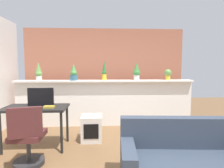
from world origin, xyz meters
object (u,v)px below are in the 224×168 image
at_px(desk, 36,111).
at_px(couch, 186,165).
at_px(potted_plant_2, 104,71).
at_px(potted_plant_3, 137,71).
at_px(book_on_desk, 49,107).
at_px(office_chair, 28,141).
at_px(potted_plant_4, 168,74).
at_px(tv_monitor, 41,97).
at_px(potted_plant_0, 39,72).
at_px(potted_plant_1, 74,73).
at_px(side_cube_shelf, 92,128).

height_order(desk, couch, couch).
bearing_deg(potted_plant_2, potted_plant_3, 1.94).
xyz_separation_m(potted_plant_2, book_on_desk, (-0.96, -1.32, -0.59)).
bearing_deg(office_chair, potted_plant_4, 34.68).
xyz_separation_m(potted_plant_3, tv_monitor, (-1.97, -1.16, -0.43)).
relative_size(tv_monitor, couch, 0.29).
bearing_deg(potted_plant_4, potted_plant_2, -179.50).
bearing_deg(office_chair, desk, 99.24).
distance_m(potted_plant_0, tv_monitor, 1.25).
relative_size(potted_plant_1, tv_monitor, 0.88).
height_order(potted_plant_1, desk, potted_plant_1).
bearing_deg(office_chair, potted_plant_0, 103.44).
bearing_deg(side_cube_shelf, tv_monitor, -167.78).
height_order(tv_monitor, book_on_desk, tv_monitor).
xyz_separation_m(office_chair, book_on_desk, (0.16, 0.55, 0.38)).
relative_size(desk, couch, 0.68).
height_order(potted_plant_1, potted_plant_2, potted_plant_2).
height_order(potted_plant_4, desk, potted_plant_4).
xyz_separation_m(potted_plant_0, tv_monitor, (0.40, -1.10, -0.43)).
relative_size(potted_plant_4, book_on_desk, 1.49).
xyz_separation_m(book_on_desk, couch, (1.92, -1.13, -0.49)).
bearing_deg(book_on_desk, tv_monitor, 136.87).
height_order(potted_plant_4, office_chair, potted_plant_4).
relative_size(side_cube_shelf, book_on_desk, 2.81).
relative_size(potted_plant_2, tv_monitor, 1.03).
relative_size(potted_plant_0, book_on_desk, 2.45).
relative_size(potted_plant_0, tv_monitor, 0.94).
relative_size(potted_plant_3, tv_monitor, 0.93).
distance_m(potted_plant_2, potted_plant_3, 0.80).
distance_m(potted_plant_0, potted_plant_1, 0.83).
bearing_deg(book_on_desk, potted_plant_3, 37.25).
bearing_deg(tv_monitor, couch, -31.78).
bearing_deg(desk, side_cube_shelf, 15.84).
bearing_deg(potted_plant_3, couch, -86.41).
relative_size(potted_plant_0, side_cube_shelf, 0.87).
distance_m(potted_plant_0, office_chair, 2.12).
distance_m(potted_plant_1, book_on_desk, 1.40).
bearing_deg(potted_plant_0, potted_plant_2, 1.01).
bearing_deg(potted_plant_2, desk, -135.55).
distance_m(tv_monitor, side_cube_shelf, 1.14).
relative_size(tv_monitor, office_chair, 0.51).
xyz_separation_m(desk, book_on_desk, (0.27, -0.11, 0.10)).
bearing_deg(desk, tv_monitor, 49.77).
xyz_separation_m(desk, couch, (2.19, -1.23, -0.38)).
bearing_deg(desk, office_chair, -80.76).
distance_m(potted_plant_1, potted_plant_3, 1.54).
distance_m(potted_plant_3, book_on_desk, 2.29).
bearing_deg(potted_plant_3, side_cube_shelf, -137.86).
bearing_deg(potted_plant_4, office_chair, -145.32).
xyz_separation_m(tv_monitor, book_on_desk, (0.20, -0.19, -0.15)).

